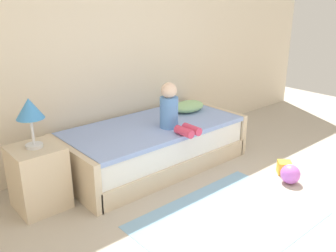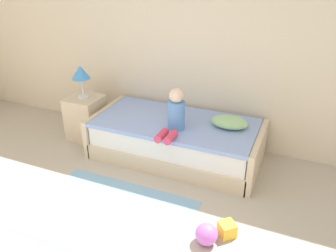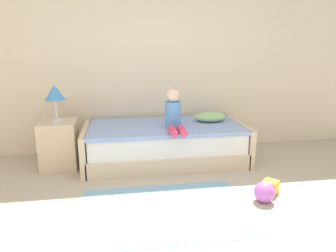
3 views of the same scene
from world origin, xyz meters
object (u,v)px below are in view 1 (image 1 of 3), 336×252
object	(u,v)px
child_figure	(172,110)
pillow	(188,106)
toy_ball	(290,174)
nightstand	(39,177)
toy_block	(284,168)
table_lamp	(30,111)
bed	(154,145)

from	to	relation	value
child_figure	pillow	distance (m)	0.67
child_figure	toy_ball	distance (m)	1.41
nightstand	toy_block	world-z (taller)	nightstand
pillow	toy_ball	world-z (taller)	pillow
nightstand	child_figure	size ratio (longest dim) A/B	1.18
child_figure	toy_ball	size ratio (longest dim) A/B	2.48
nightstand	child_figure	bearing A→B (deg)	-9.06
table_lamp	toy_ball	distance (m)	2.64
child_figure	pillow	xyz separation A→B (m)	(0.56, 0.33, -0.14)
nightstand	table_lamp	xyz separation A→B (m)	(0.00, 0.00, 0.64)
bed	pillow	xyz separation A→B (m)	(0.64, 0.10, 0.32)
toy_ball	toy_block	size ratio (longest dim) A/B	1.46
nightstand	table_lamp	world-z (taller)	table_lamp
child_figure	toy_ball	bearing A→B (deg)	-55.05
toy_ball	toy_block	bearing A→B (deg)	47.57
nightstand	bed	bearing A→B (deg)	0.06
toy_ball	bed	bearing A→B (deg)	122.32
nightstand	pillow	xyz separation A→B (m)	(1.99, 0.10, 0.26)
toy_block	child_figure	bearing A→B (deg)	134.83
toy_ball	pillow	bearing A→B (deg)	96.99
pillow	toy_ball	xyz separation A→B (m)	(0.17, -1.38, -0.46)
toy_ball	child_figure	bearing A→B (deg)	124.95
pillow	toy_block	bearing A→B (deg)	-75.38
nightstand	pillow	distance (m)	2.01
table_lamp	toy_block	xyz separation A→B (m)	(2.31, -1.11, -0.87)
pillow	toy_block	xyz separation A→B (m)	(0.32, -1.21, -0.49)
toy_ball	nightstand	bearing A→B (deg)	149.42
bed	nightstand	world-z (taller)	nightstand
table_lamp	pillow	bearing A→B (deg)	2.92
bed	pillow	world-z (taller)	pillow
pillow	toy_ball	distance (m)	1.46
table_lamp	child_figure	bearing A→B (deg)	-9.06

